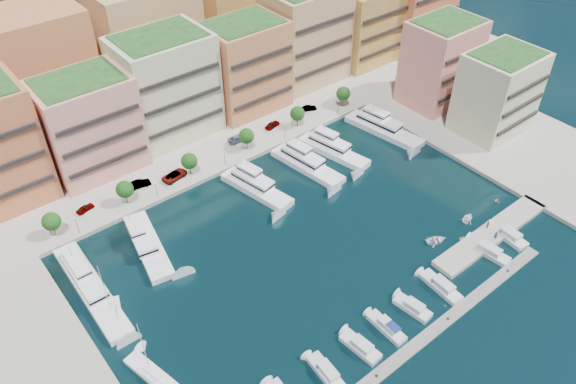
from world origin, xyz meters
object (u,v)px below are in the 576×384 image
object	(u,v)px
cruiser_3	(361,347)
tree_5	(343,94)
yacht_3	(254,186)
car_2	(175,175)
cruiser_5	(413,308)
yacht_6	(382,127)
yacht_4	(305,163)
cruiser_8	(488,251)
lamppost_3	(285,129)
car_3	(239,138)
lamppost_1	(156,187)
yacht_5	(331,149)
sailboat_1	(151,374)
lamppost_2	(224,156)
lamppost_4	(338,105)
cruiser_2	(326,373)
tender_0	(436,240)
car_4	(272,125)
car_1	(139,184)
cruiser_6	(441,287)
tree_0	(51,222)
cruiser_4	(387,328)
yacht_1	(146,243)
tender_2	(468,218)
tender_1	(462,238)
tender_3	(497,200)
tree_2	(189,161)
cruiser_9	(509,236)
yacht_0	(89,284)
car_0	(85,208)
sailboat_2	(114,315)
person_0	(496,236)
person_1	(487,224)
lamppost_0	(76,222)

from	to	relation	value
cruiser_3	tree_5	bearing A→B (deg)	49.12
yacht_3	car_2	xyz separation A→B (m)	(-12.34, 13.91, 0.65)
cruiser_3	cruiser_5	size ratio (longest dim) A/B	1.04
yacht_6	yacht_4	bearing A→B (deg)	178.23
tree_5	cruiser_8	xyz separation A→B (m)	(-14.82, -58.10, -4.20)
lamppost_3	car_3	distance (m)	11.72
lamppost_1	yacht_5	xyz separation A→B (m)	(41.87, -10.93, -2.62)
cruiser_5	sailboat_1	bearing A→B (deg)	157.48
lamppost_2	car_3	distance (m)	10.54
lamppost_4	yacht_5	size ratio (longest dim) A/B	0.22
cruiser_2	cruiser_3	size ratio (longest dim) A/B	1.06
cruiser_2	tender_0	world-z (taller)	cruiser_2
yacht_4	car_4	world-z (taller)	yacht_4
yacht_3	tree_5	bearing A→B (deg)	18.26
cruiser_2	car_1	bearing A→B (deg)	91.27
cruiser_6	tree_0	bearing A→B (deg)	131.12
lamppost_1	cruiser_4	xyz separation A→B (m)	(14.07, -55.80, -3.26)
yacht_6	car_1	bearing A→B (deg)	163.55
yacht_1	tender_2	world-z (taller)	yacht_1
yacht_1	tender_1	world-z (taller)	yacht_1
tree_0	car_4	bearing A→B (deg)	3.55
cruiser_5	car_1	world-z (taller)	car_1
lamppost_4	cruiser_4	size ratio (longest dim) A/B	0.53
cruiser_4	tender_2	xyz separation A→B (m)	(34.08, 8.68, -0.20)
tender_3	car_4	size ratio (longest dim) A/B	0.33
yacht_3	cruiser_4	distance (m)	45.39
tree_2	tender_2	xyz separation A→B (m)	(38.15, -49.42, -4.37)
cruiser_8	car_1	size ratio (longest dim) A/B	1.82
car_2	car_4	world-z (taller)	car_2
lamppost_1	tender_1	world-z (taller)	lamppost_1
cruiser_9	car_1	bearing A→B (deg)	130.05
tender_3	cruiser_4	bearing A→B (deg)	90.99
yacht_0	car_0	bearing A→B (deg)	67.94
cruiser_6	car_1	size ratio (longest dim) A/B	1.77
sailboat_2	car_4	bearing A→B (deg)	26.60
lamppost_2	car_4	xyz separation A→B (m)	(18.67, 5.94, -2.05)
lamppost_3	sailboat_1	xyz separation A→B (m)	(-58.16, -37.94, -3.52)
yacht_1	cruiser_6	world-z (taller)	yacht_1
person_0	tree_0	bearing A→B (deg)	36.04
yacht_3	cruiser_6	distance (m)	46.23
cruiser_5	tree_2	bearing A→B (deg)	100.58
tree_5	person_1	distance (m)	54.94
yacht_3	yacht_4	xyz separation A→B (m)	(14.42, -0.67, -0.12)
yacht_6	tender_0	bearing A→B (deg)	-120.38
cruiser_8	sailboat_1	bearing A→B (deg)	164.71
tree_2	tender_0	world-z (taller)	tree_2
lamppost_0	person_1	bearing A→B (deg)	-37.99
tree_5	yacht_6	bearing A→B (deg)	-88.85
tree_2	yacht_5	world-z (taller)	tree_2
sailboat_2	tree_5	bearing A→B (deg)	17.79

